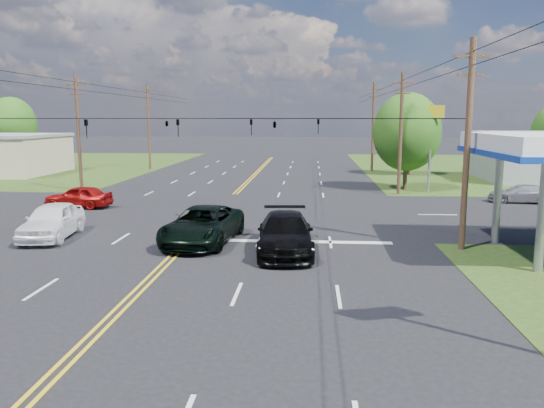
# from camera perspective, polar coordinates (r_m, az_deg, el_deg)

# --- Properties ---
(ground) EXTENTS (280.00, 280.00, 0.00)m
(ground) POSITION_cam_1_polar(r_m,az_deg,el_deg) (34.50, -5.89, -0.87)
(ground) COLOR black
(ground) RESTS_ON ground
(stop_bar) EXTENTS (10.00, 0.50, 0.02)m
(stop_bar) POSITION_cam_1_polar(r_m,az_deg,el_deg) (26.16, 1.89, -4.08)
(stop_bar) COLOR silver
(stop_bar) RESTS_ON ground
(pole_se) EXTENTS (1.60, 0.28, 9.50)m
(pole_se) POSITION_cam_1_polar(r_m,az_deg,el_deg) (25.44, 20.28, 6.17)
(pole_se) COLOR #43301C
(pole_se) RESTS_ON ground
(pole_nw) EXTENTS (1.60, 0.28, 9.50)m
(pole_nw) POSITION_cam_1_polar(r_m,az_deg,el_deg) (46.51, -20.09, 7.31)
(pole_nw) COLOR #43301C
(pole_nw) RESTS_ON ground
(pole_ne) EXTENTS (1.60, 0.28, 9.50)m
(pole_ne) POSITION_cam_1_polar(r_m,az_deg,el_deg) (43.02, 13.67, 7.50)
(pole_ne) COLOR #43301C
(pole_ne) RESTS_ON ground
(pole_left_far) EXTENTS (1.60, 0.28, 10.00)m
(pole_left_far) POSITION_cam_1_polar(r_m,az_deg,el_deg) (64.31, -13.13, 8.23)
(pole_left_far) COLOR #43301C
(pole_left_far) RESTS_ON ground
(pole_right_far) EXTENTS (1.60, 0.28, 10.00)m
(pole_right_far) POSITION_cam_1_polar(r_m,az_deg,el_deg) (61.84, 10.81, 8.28)
(pole_right_far) COLOR #43301C
(pole_right_far) RESTS_ON ground
(span_wire_signals) EXTENTS (26.00, 18.00, 1.13)m
(span_wire_signals) POSITION_cam_1_polar(r_m,az_deg,el_deg) (33.97, -6.06, 9.14)
(span_wire_signals) COLOR black
(span_wire_signals) RESTS_ON ground
(power_lines) EXTENTS (26.04, 100.00, 0.64)m
(power_lines) POSITION_cam_1_polar(r_m,az_deg,el_deg) (32.11, -6.79, 13.77)
(power_lines) COLOR black
(power_lines) RESTS_ON ground
(tree_right_a) EXTENTS (5.70, 5.70, 8.18)m
(tree_right_a) POSITION_cam_1_polar(r_m,az_deg,el_deg) (46.15, 14.30, 7.52)
(tree_right_a) COLOR #43301C
(tree_right_a) RESTS_ON ground
(tree_right_b) EXTENTS (4.94, 4.94, 7.09)m
(tree_right_b) POSITION_cam_1_polar(r_m,az_deg,el_deg) (58.41, 14.66, 7.16)
(tree_right_b) COLOR #43301C
(tree_right_b) RESTS_ON ground
(tree_far_l) EXTENTS (6.08, 6.08, 8.72)m
(tree_far_l) POSITION_cam_1_polar(r_m,az_deg,el_deg) (75.67, -26.20, 7.67)
(tree_far_l) COLOR #43301C
(tree_far_l) RESTS_ON ground
(pickup_dkgreen) EXTENTS (3.59, 6.58, 1.75)m
(pickup_dkgreen) POSITION_cam_1_polar(r_m,az_deg,el_deg) (25.99, -7.48, -2.27)
(pickup_dkgreen) COLOR black
(pickup_dkgreen) RESTS_ON ground
(suv_black) EXTENTS (2.79, 6.15, 1.75)m
(suv_black) POSITION_cam_1_polar(r_m,az_deg,el_deg) (23.93, 1.43, -3.20)
(suv_black) COLOR black
(suv_black) RESTS_ON ground
(pickup_white) EXTENTS (2.70, 5.45, 1.79)m
(pickup_white) POSITION_cam_1_polar(r_m,az_deg,el_deg) (29.04, -22.59, -1.66)
(pickup_white) COLOR white
(pickup_white) RESTS_ON ground
(sedan_red) EXTENTS (4.54, 2.04, 1.51)m
(sedan_red) POSITION_cam_1_polar(r_m,az_deg,el_deg) (38.20, -20.10, 0.74)
(sedan_red) COLOR #970C0A
(sedan_red) RESTS_ON ground
(sedan_far) EXTENTS (4.66, 2.31, 1.30)m
(sedan_far) POSITION_cam_1_polar(r_m,az_deg,el_deg) (42.12, 25.22, 1.02)
(sedan_far) COLOR #AAAAAF
(sedan_far) RESTS_ON ground
(polesign_ne) EXTENTS (1.95, 0.81, 7.13)m
(polesign_ne) POSITION_cam_1_polar(r_m,az_deg,el_deg) (44.56, 16.74, 8.08)
(polesign_ne) COLOR #A5A5AA
(polesign_ne) RESTS_ON ground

